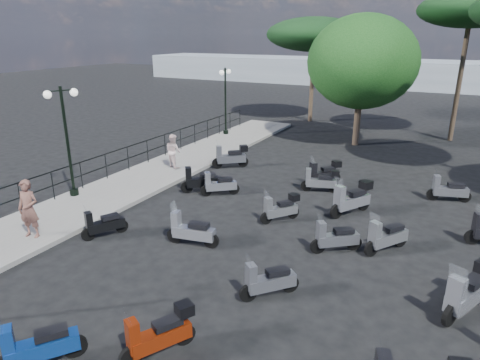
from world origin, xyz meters
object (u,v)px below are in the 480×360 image
at_px(scooter_5, 231,157).
at_px(scooter_21, 386,237).
at_px(scooter_4, 201,181).
at_px(scooter_25, 468,293).
at_px(scooter_14, 268,281).
at_px(broadleaf_tree, 362,62).
at_px(lamp_post_1, 67,135).
at_px(scooter_16, 321,181).
at_px(scooter_1, 38,347).
at_px(scooter_2, 103,225).
at_px(scooter_10, 219,185).
at_px(scooter_20, 335,238).
at_px(lamp_post_2, 225,97).
at_px(scooter_11, 324,173).
at_px(pine_0, 471,10).
at_px(scooter_15, 352,199).
at_px(scooter_3, 191,231).
at_px(scooter_22, 448,190).
at_px(scooter_9, 281,209).
at_px(pine_2, 314,35).
at_px(pedestrian_far, 173,151).
at_px(woman, 29,209).
at_px(scooter_8, 159,334).

height_order(scooter_5, scooter_21, scooter_5).
relative_size(scooter_4, scooter_25, 0.82).
bearing_deg(scooter_14, broadleaf_tree, -42.41).
relative_size(lamp_post_1, scooter_21, 2.85).
relative_size(lamp_post_1, scooter_16, 2.78).
xyz_separation_m(scooter_1, scooter_2, (-2.95, 4.70, -0.05)).
height_order(scooter_2, scooter_10, scooter_10).
bearing_deg(scooter_14, scooter_2, 36.05).
distance_m(scooter_16, scooter_20, 4.99).
distance_m(lamp_post_2, scooter_4, 10.03).
height_order(scooter_1, scooter_11, scooter_1).
height_order(lamp_post_2, pine_0, pine_0).
height_order(scooter_1, scooter_15, scooter_15).
distance_m(lamp_post_1, scooter_15, 10.58).
relative_size(scooter_3, scooter_5, 1.14).
bearing_deg(scooter_22, scooter_9, 116.63).
xyz_separation_m(scooter_9, pine_2, (-4.73, 17.05, 5.49)).
bearing_deg(scooter_16, scooter_21, -158.90).
bearing_deg(scooter_2, scooter_21, -130.63).
bearing_deg(lamp_post_1, pine_0, 75.85).
bearing_deg(scooter_16, scooter_14, 170.08).
xyz_separation_m(scooter_15, scooter_16, (-1.63, 1.66, -0.10)).
bearing_deg(scooter_9, scooter_22, -100.37).
xyz_separation_m(scooter_4, scooter_16, (4.23, 2.24, -0.01)).
xyz_separation_m(scooter_1, scooter_10, (-1.57, 9.50, -0.03)).
relative_size(scooter_22, broadleaf_tree, 0.22).
height_order(scooter_3, scooter_15, scooter_15).
relative_size(scooter_2, scooter_14, 1.08).
bearing_deg(scooter_21, pedestrian_far, 14.13).
bearing_deg(scooter_4, lamp_post_2, -14.38).
xyz_separation_m(scooter_4, scooter_20, (6.11, -2.38, -0.04)).
distance_m(scooter_16, pine_2, 15.61).
height_order(scooter_3, scooter_14, scooter_3).
relative_size(lamp_post_2, scooter_22, 2.55).
bearing_deg(broadleaf_tree, pine_2, 130.12).
height_order(lamp_post_2, scooter_9, lamp_post_2).
distance_m(lamp_post_2, scooter_2, 14.32).
bearing_deg(lamp_post_1, scooter_22, 48.25).
height_order(scooter_2, scooter_3, scooter_3).
xyz_separation_m(scooter_11, scooter_14, (1.23, -8.51, -0.05)).
height_order(woman, scooter_9, woman).
bearing_deg(scooter_14, woman, 46.42).
relative_size(scooter_11, scooter_21, 0.89).
xyz_separation_m(scooter_2, pine_2, (-0.28, 20.70, 5.53)).
height_order(lamp_post_1, scooter_3, lamp_post_1).
xyz_separation_m(scooter_8, scooter_15, (1.65, 8.72, 0.08)).
bearing_deg(pine_0, scooter_14, -99.09).
distance_m(scooter_3, scooter_9, 3.32).
height_order(scooter_3, scooter_16, scooter_3).
bearing_deg(scooter_25, pine_0, -61.27).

